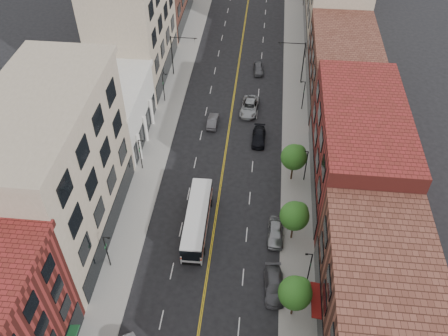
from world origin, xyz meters
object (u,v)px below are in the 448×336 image
(city_bus, at_px, (197,219))
(car_lane_b, at_px, (250,107))
(car_lane_a, at_px, (259,137))
(car_lane_behind, at_px, (213,121))
(car_parked_mid, at_px, (274,286))
(car_parked_far, at_px, (276,232))
(car_lane_c, at_px, (258,69))

(city_bus, distance_m, car_lane_b, 24.82)
(city_bus, relative_size, car_lane_b, 1.95)
(car_lane_a, bearing_deg, city_bus, -110.50)
(car_lane_behind, height_order, car_lane_b, car_lane_b)
(car_parked_mid, xyz_separation_m, car_lane_b, (-4.62, 32.05, 0.06))
(city_bus, xyz_separation_m, car_parked_mid, (9.40, -7.70, -0.93))
(car_lane_behind, xyz_separation_m, car_lane_b, (5.33, 4.04, 0.13))
(car_parked_mid, relative_size, car_lane_behind, 1.25)
(car_parked_far, bearing_deg, car_lane_b, 100.87)
(city_bus, bearing_deg, car_lane_c, 80.30)
(car_lane_b, bearing_deg, car_parked_far, -74.35)
(car_lane_behind, bearing_deg, car_parked_mid, 110.46)
(car_lane_behind, height_order, car_lane_a, car_lane_a)
(car_lane_behind, xyz_separation_m, car_lane_c, (6.17, 15.57, 0.02))
(car_parked_far, bearing_deg, car_lane_behind, 115.94)
(car_lane_a, bearing_deg, car_lane_c, 93.40)
(car_lane_c, bearing_deg, car_parked_far, -90.13)
(car_lane_b, bearing_deg, city_bus, -96.02)
(car_lane_b, xyz_separation_m, car_lane_c, (0.84, 11.53, -0.10))
(car_lane_behind, relative_size, car_lane_c, 1.00)
(car_parked_mid, height_order, car_lane_b, car_lane_b)
(city_bus, distance_m, car_lane_behind, 20.33)
(city_bus, xyz_separation_m, car_lane_c, (5.61, 35.87, -0.98))
(car_parked_mid, xyz_separation_m, car_lane_a, (-2.82, 24.88, -0.05))
(city_bus, height_order, car_parked_mid, city_bus)
(car_lane_b, bearing_deg, car_lane_behind, -137.76)
(car_lane_behind, bearing_deg, city_bus, 92.45)
(car_lane_b, relative_size, car_lane_c, 1.41)
(city_bus, height_order, car_lane_b, city_bus)
(city_bus, relative_size, car_parked_mid, 2.20)
(car_parked_mid, bearing_deg, car_lane_c, 90.48)
(city_bus, distance_m, car_lane_a, 18.42)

